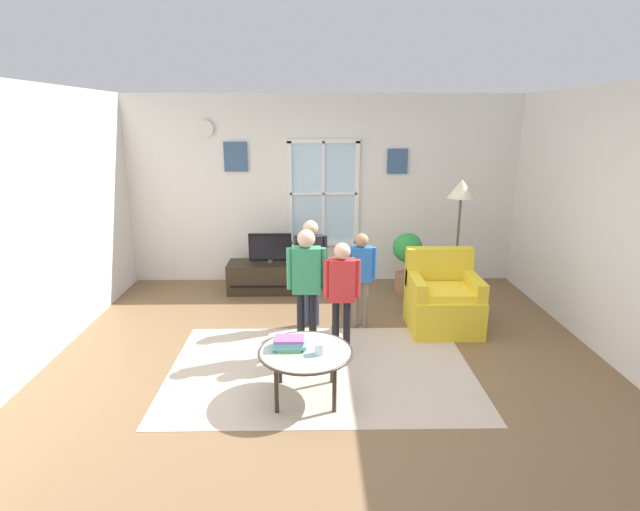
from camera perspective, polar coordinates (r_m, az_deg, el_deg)
name	(u,v)px	position (r m, az deg, el deg)	size (l,w,h in m)	color
ground_plane	(329,373)	(4.77, 1.02, -13.40)	(6.06, 6.13, 0.02)	brown
back_wall	(322,190)	(7.07, 0.28, 7.56)	(5.46, 0.17, 2.63)	silver
side_wall_left	(6,237)	(5.03, -32.53, 1.79)	(0.12, 5.53, 2.63)	silver
area_rug	(321,369)	(4.80, 0.09, -13.00)	(2.85, 1.89, 0.01)	#C6B29E
tv_stand	(271,277)	(6.80, -5.68, -2.47)	(1.16, 0.47, 0.41)	#2D2319
television	(270,248)	(6.68, -5.78, 0.92)	(0.57, 0.08, 0.41)	#4C4C4C
armchair	(443,300)	(5.74, 13.97, -5.04)	(0.76, 0.74, 0.87)	yellow
coffee_table	(306,353)	(4.20, -1.68, -11.24)	(0.80, 0.80, 0.44)	#99B2B7
book_stack	(289,343)	(4.22, -3.55, -10.05)	(0.28, 0.19, 0.10)	#68AF59
cup	(320,349)	(4.12, -0.04, -10.69)	(0.09, 0.09, 0.10)	white
remote_near_books	(299,347)	(4.23, -2.42, -10.49)	(0.04, 0.14, 0.02)	black
person_blue_shirt	(361,270)	(5.48, 4.77, -1.63)	(0.33, 0.15, 1.09)	#726656
person_green_shirt	(306,277)	(4.82, -1.58, -2.55)	(0.39, 0.17, 1.28)	black
person_red_shirt	(342,287)	(4.76, 2.53, -3.65)	(0.35, 0.16, 1.17)	black
person_black_shirt	(311,261)	(5.49, -1.09, -0.62)	(0.37, 0.17, 1.23)	#333851
potted_plant_by_window	(407,257)	(6.76, 10.01, -0.22)	(0.40, 0.40, 0.82)	#9E6B4C
floor_lamp	(461,202)	(6.08, 15.92, 5.98)	(0.32, 0.32, 1.62)	black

